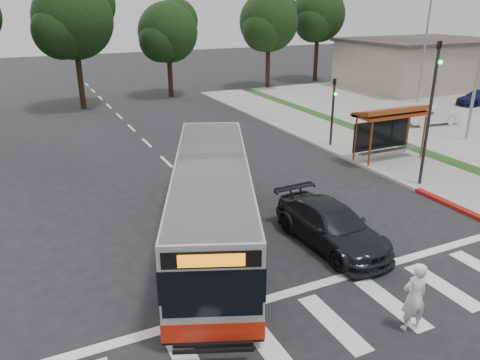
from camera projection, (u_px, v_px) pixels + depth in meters
ground at (250, 242)px, 16.66m from camera, size 140.00×140.00×0.00m
sidewalk_east at (355, 145)px, 27.82m from camera, size 4.00×40.00×0.12m
curb_east at (327, 149)px, 27.01m from camera, size 0.30×40.00×0.15m
curb_east_red at (474, 215)px, 18.57m from camera, size 0.32×6.00×0.15m
parking_lot at (468, 118)px, 34.34m from camera, size 18.00×36.00×0.10m
commercial_building at (420, 65)px, 46.52m from camera, size 14.00×10.00×4.40m
building_roof_cap at (423, 40)px, 45.68m from camera, size 14.60×10.60×0.30m
crosswalk_ladder at (333, 323)px, 12.44m from camera, size 18.00×2.60×0.01m
bus_shelter at (390, 118)px, 24.48m from camera, size 4.20×1.60×2.86m
traffic_signal_ne_tall at (431, 103)px, 20.41m from camera, size 0.18×0.37×6.50m
traffic_signal_ne_short at (333, 105)px, 26.81m from camera, size 0.18×0.37×4.00m
lot_light_mid at (427, 30)px, 37.73m from camera, size 1.90×0.35×9.01m
tree_ne_a at (269, 21)px, 44.55m from camera, size 6.16×5.74×9.30m
tree_ne_b at (319, 14)px, 48.86m from camera, size 6.16×5.74×10.02m
tree_north_a at (74, 18)px, 35.44m from camera, size 6.60×6.15×10.17m
tree_north_b at (168, 31)px, 40.78m from camera, size 5.72×5.33×8.43m
transit_bus at (212, 203)px, 16.21m from camera, size 6.61×11.50×2.95m
pedestrian at (414, 297)px, 11.90m from camera, size 0.77×0.57×1.95m
dark_sedan at (331, 226)px, 16.26m from camera, size 2.21×5.08×1.45m
parked_car_1 at (432, 115)px, 32.22m from camera, size 4.12×1.88×1.31m
parked_car_3 at (478, 98)px, 38.50m from camera, size 4.00×1.76×1.14m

